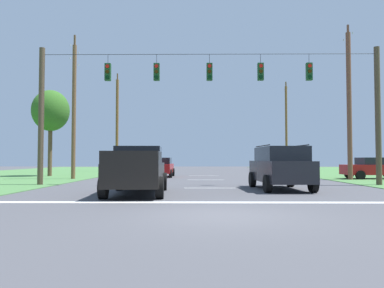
{
  "coord_description": "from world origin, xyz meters",
  "views": [
    {
      "loc": [
        -0.67,
        -9.57,
        1.43
      ],
      "look_at": [
        -0.9,
        12.65,
        2.31
      ],
      "focal_mm": 34.94,
      "sensor_mm": 36.0,
      "label": 1
    }
  ],
  "objects_px": {
    "overhead_signal_span": "(209,106)",
    "distant_car_crossing_white": "(300,165)",
    "pickup_truck": "(137,170)",
    "suv_black": "(280,167)",
    "utility_pole_far_right": "(286,127)",
    "utility_pole_mid_right": "(349,104)",
    "distant_car_far_parked": "(161,167)",
    "utility_pole_far_left": "(117,124)",
    "distant_car_oncoming": "(374,168)",
    "utility_pole_mid_left": "(74,107)",
    "tree_roadside_right": "(51,111)"
  },
  "relations": [
    {
      "from": "utility_pole_mid_right",
      "to": "utility_pole_mid_left",
      "type": "relative_size",
      "value": 1.04
    },
    {
      "from": "utility_pole_mid_left",
      "to": "distant_car_far_parked",
      "type": "bearing_deg",
      "value": 30.75
    },
    {
      "from": "suv_black",
      "to": "utility_pole_mid_right",
      "type": "distance_m",
      "value": 11.07
    },
    {
      "from": "overhead_signal_span",
      "to": "distant_car_far_parked",
      "type": "xyz_separation_m",
      "value": [
        -3.5,
        9.33,
        -3.54
      ]
    },
    {
      "from": "overhead_signal_span",
      "to": "pickup_truck",
      "type": "bearing_deg",
      "value": -121.63
    },
    {
      "from": "suv_black",
      "to": "utility_pole_mid_right",
      "type": "bearing_deg",
      "value": 50.59
    },
    {
      "from": "utility_pole_far_left",
      "to": "utility_pole_far_right",
      "type": "bearing_deg",
      "value": 4.09
    },
    {
      "from": "distant_car_far_parked",
      "to": "utility_pole_mid_right",
      "type": "distance_m",
      "value": 14.58
    },
    {
      "from": "suv_black",
      "to": "utility_pole_far_right",
      "type": "height_order",
      "value": "utility_pole_far_right"
    },
    {
      "from": "suv_black",
      "to": "distant_car_crossing_white",
      "type": "relative_size",
      "value": 1.12
    },
    {
      "from": "distant_car_crossing_white",
      "to": "utility_pole_mid_left",
      "type": "distance_m",
      "value": 22.25
    },
    {
      "from": "utility_pole_far_right",
      "to": "utility_pole_far_left",
      "type": "distance_m",
      "value": 19.52
    },
    {
      "from": "pickup_truck",
      "to": "tree_roadside_right",
      "type": "bearing_deg",
      "value": 122.26
    },
    {
      "from": "overhead_signal_span",
      "to": "distant_car_crossing_white",
      "type": "xyz_separation_m",
      "value": [
        9.61,
        16.77,
        -3.54
      ]
    },
    {
      "from": "pickup_truck",
      "to": "utility_pole_mid_right",
      "type": "height_order",
      "value": "utility_pole_mid_right"
    },
    {
      "from": "pickup_truck",
      "to": "utility_pole_mid_right",
      "type": "distance_m",
      "value": 16.9
    },
    {
      "from": "suv_black",
      "to": "pickup_truck",
      "type": "bearing_deg",
      "value": -160.74
    },
    {
      "from": "distant_car_oncoming",
      "to": "utility_pole_mid_right",
      "type": "relative_size",
      "value": 0.41
    },
    {
      "from": "distant_car_oncoming",
      "to": "utility_pole_far_right",
      "type": "relative_size",
      "value": 0.41
    },
    {
      "from": "pickup_truck",
      "to": "distant_car_crossing_white",
      "type": "xyz_separation_m",
      "value": [
        12.7,
        21.79,
        -0.18
      ]
    },
    {
      "from": "pickup_truck",
      "to": "suv_black",
      "type": "height_order",
      "value": "suv_black"
    },
    {
      "from": "distant_car_crossing_white",
      "to": "utility_pole_far_right",
      "type": "distance_m",
      "value": 7.74
    },
    {
      "from": "tree_roadside_right",
      "to": "suv_black",
      "type": "bearing_deg",
      "value": -39.15
    },
    {
      "from": "utility_pole_mid_right",
      "to": "distant_car_far_parked",
      "type": "bearing_deg",
      "value": 162.4
    },
    {
      "from": "pickup_truck",
      "to": "distant_car_far_parked",
      "type": "height_order",
      "value": "pickup_truck"
    },
    {
      "from": "pickup_truck",
      "to": "utility_pole_far_left",
      "type": "xyz_separation_m",
      "value": [
        -6.54,
        26.8,
        4.4
      ]
    },
    {
      "from": "utility_pole_mid_left",
      "to": "suv_black",
      "type": "bearing_deg",
      "value": -34.71
    },
    {
      "from": "pickup_truck",
      "to": "distant_car_far_parked",
      "type": "xyz_separation_m",
      "value": [
        -0.41,
        14.35,
        -0.18
      ]
    },
    {
      "from": "suv_black",
      "to": "utility_pole_mid_right",
      "type": "height_order",
      "value": "utility_pole_mid_right"
    },
    {
      "from": "tree_roadside_right",
      "to": "pickup_truck",
      "type": "bearing_deg",
      "value": -57.74
    },
    {
      "from": "distant_car_crossing_white",
      "to": "overhead_signal_span",
      "type": "bearing_deg",
      "value": -119.8
    },
    {
      "from": "distant_car_oncoming",
      "to": "tree_roadside_right",
      "type": "bearing_deg",
      "value": 170.89
    },
    {
      "from": "utility_pole_mid_right",
      "to": "utility_pole_mid_left",
      "type": "bearing_deg",
      "value": 177.76
    },
    {
      "from": "utility_pole_mid_right",
      "to": "utility_pole_far_right",
      "type": "bearing_deg",
      "value": 89.71
    },
    {
      "from": "utility_pole_mid_left",
      "to": "tree_roadside_right",
      "type": "bearing_deg",
      "value": 128.12
    },
    {
      "from": "overhead_signal_span",
      "to": "suv_black",
      "type": "distance_m",
      "value": 5.38
    },
    {
      "from": "distant_car_oncoming",
      "to": "utility_pole_mid_left",
      "type": "relative_size",
      "value": 0.42
    },
    {
      "from": "distant_car_far_parked",
      "to": "distant_car_oncoming",
      "type": "bearing_deg",
      "value": -11.68
    },
    {
      "from": "overhead_signal_span",
      "to": "distant_car_far_parked",
      "type": "relative_size",
      "value": 4.32
    },
    {
      "from": "utility_pole_far_right",
      "to": "utility_pole_far_left",
      "type": "bearing_deg",
      "value": -175.91
    },
    {
      "from": "utility_pole_far_left",
      "to": "tree_roadside_right",
      "type": "bearing_deg",
      "value": -104.34
    },
    {
      "from": "utility_pole_far_right",
      "to": "tree_roadside_right",
      "type": "distance_m",
      "value": 26.0
    },
    {
      "from": "utility_pole_mid_left",
      "to": "tree_roadside_right",
      "type": "height_order",
      "value": "utility_pole_mid_left"
    },
    {
      "from": "utility_pole_far_left",
      "to": "tree_roadside_right",
      "type": "relative_size",
      "value": 1.58
    },
    {
      "from": "suv_black",
      "to": "utility_pole_mid_left",
      "type": "height_order",
      "value": "utility_pole_mid_left"
    },
    {
      "from": "utility_pole_mid_right",
      "to": "utility_pole_mid_left",
      "type": "xyz_separation_m",
      "value": [
        -19.07,
        0.74,
        -0.11
      ]
    },
    {
      "from": "suv_black",
      "to": "distant_car_crossing_white",
      "type": "height_order",
      "value": "suv_black"
    },
    {
      "from": "utility_pole_mid_right",
      "to": "utility_pole_far_left",
      "type": "distance_m",
      "value": 25.55
    },
    {
      "from": "utility_pole_far_right",
      "to": "tree_roadside_right",
      "type": "relative_size",
      "value": 1.48
    },
    {
      "from": "pickup_truck",
      "to": "utility_pole_mid_left",
      "type": "relative_size",
      "value": 0.54
    }
  ]
}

